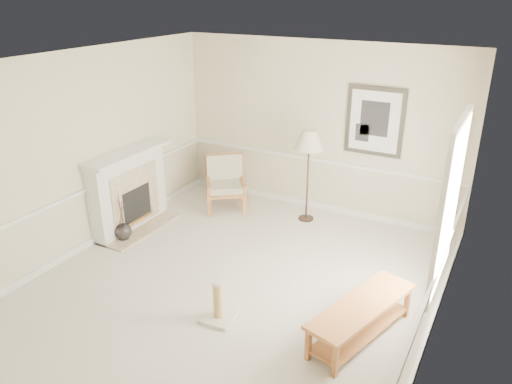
# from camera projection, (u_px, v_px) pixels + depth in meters

# --- Properties ---
(ground) EXTENTS (5.50, 5.50, 0.00)m
(ground) POSITION_uv_depth(u_px,v_px,m) (237.00, 281.00, 6.71)
(ground) COLOR silver
(ground) RESTS_ON ground
(room) EXTENTS (5.04, 5.54, 2.92)m
(room) POSITION_uv_depth(u_px,v_px,m) (248.00, 149.00, 5.99)
(room) COLOR beige
(room) RESTS_ON ground
(fireplace) EXTENTS (0.64, 1.64, 1.31)m
(fireplace) POSITION_uv_depth(u_px,v_px,m) (129.00, 191.00, 7.98)
(fireplace) COLOR white
(fireplace) RESTS_ON ground
(floor_vase) EXTENTS (0.27, 0.27, 0.78)m
(floor_vase) POSITION_uv_depth(u_px,v_px,m) (123.00, 232.00, 7.74)
(floor_vase) COLOR black
(floor_vase) RESTS_ON ground
(armchair) EXTENTS (0.98, 0.99, 0.91)m
(armchair) POSITION_uv_depth(u_px,v_px,m) (225.00, 180.00, 8.82)
(armchair) COLOR #94532F
(armchair) RESTS_ON ground
(floor_lamp) EXTENTS (0.54, 0.54, 1.56)m
(floor_lamp) POSITION_uv_depth(u_px,v_px,m) (309.00, 142.00, 7.96)
(floor_lamp) COLOR black
(floor_lamp) RESTS_ON ground
(bench) EXTENTS (0.89, 1.61, 0.44)m
(bench) POSITION_uv_depth(u_px,v_px,m) (361.00, 315.00, 5.55)
(bench) COLOR #94532F
(bench) RESTS_ON ground
(scratching_post) EXTENTS (0.40, 0.40, 0.53)m
(scratching_post) POSITION_uv_depth(u_px,v_px,m) (218.00, 307.00, 5.89)
(scratching_post) COLOR white
(scratching_post) RESTS_ON ground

